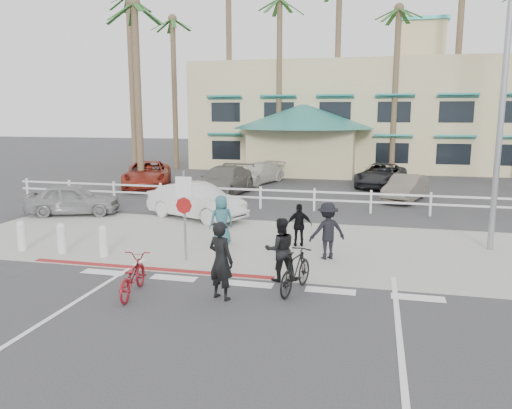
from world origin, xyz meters
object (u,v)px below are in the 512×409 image
(sign_post, at_px, (185,211))
(bike_black, at_px, (296,271))
(bike_red, at_px, (132,276))
(car_red_compact, at_px, (73,199))
(car_white_sedan, at_px, (196,201))

(sign_post, distance_m, bike_black, 4.05)
(sign_post, distance_m, bike_red, 3.09)
(bike_black, relative_size, car_red_compact, 0.46)
(bike_red, xyz_separation_m, bike_black, (3.66, 1.08, 0.07))
(bike_red, xyz_separation_m, car_red_compact, (-6.87, 8.09, 0.18))
(car_white_sedan, xyz_separation_m, car_red_compact, (-5.31, -0.43, -0.07))
(bike_red, distance_m, car_white_sedan, 8.67)
(sign_post, bearing_deg, car_white_sedan, 107.18)
(car_white_sedan, distance_m, car_red_compact, 5.33)
(sign_post, bearing_deg, bike_red, -93.39)
(car_white_sedan, height_order, car_red_compact, car_white_sedan)
(bike_black, bearing_deg, sign_post, -13.85)
(sign_post, relative_size, bike_red, 1.66)
(bike_black, distance_m, car_white_sedan, 9.10)
(sign_post, bearing_deg, bike_black, -27.75)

